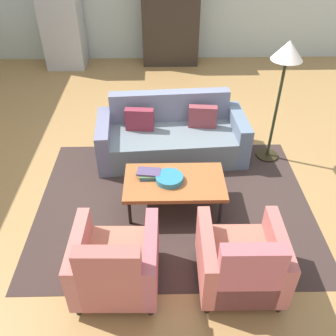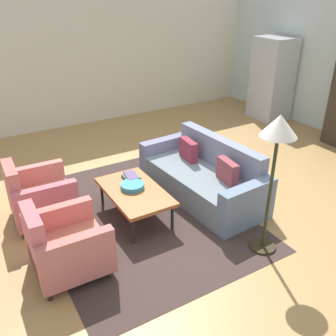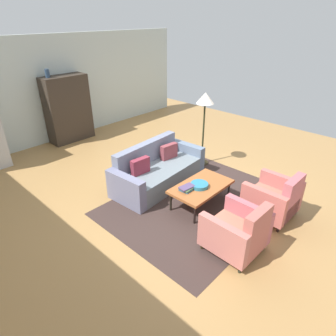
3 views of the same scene
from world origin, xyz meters
TOP-DOWN VIEW (x-y plane):
  - ground_plane at (0.00, 0.00)m, footprint 10.47×10.47m
  - wall_left at (-4.24, 0.00)m, footprint 0.12×8.73m
  - area_rug at (-0.14, -0.66)m, footprint 3.40×2.60m
  - couch at (-0.15, 0.48)m, footprint 2.16×1.04m
  - coffee_table at (-0.14, -0.71)m, footprint 1.20×0.70m
  - armchair_left at (-0.74, -1.87)m, footprint 0.82×0.82m
  - armchair_right at (0.46, -1.87)m, footprint 0.81×0.81m
  - fruit_bowl at (-0.20, -0.71)m, footprint 0.33×0.33m
  - book_stack at (-0.45, -0.61)m, footprint 0.30×0.21m
  - refrigerator at (-2.34, 3.91)m, footprint 0.80×0.73m
  - floor_lamp at (1.28, 0.34)m, footprint 0.40×0.40m

SIDE VIEW (x-z plane):
  - ground_plane at x=0.00m, z-range 0.00..0.00m
  - area_rug at x=-0.14m, z-range 0.00..0.01m
  - couch at x=-0.15m, z-range -0.14..0.72m
  - armchair_left at x=-0.74m, z-range -0.10..0.78m
  - armchair_right at x=0.46m, z-range -0.10..0.78m
  - coffee_table at x=-0.14m, z-range 0.17..0.59m
  - fruit_bowl at x=-0.20m, z-range 0.42..0.49m
  - book_stack at x=-0.45m, z-range 0.42..0.49m
  - refrigerator at x=-2.34m, z-range 0.00..1.85m
  - wall_left at x=-4.24m, z-range 0.00..2.80m
  - floor_lamp at x=1.28m, z-range 0.58..2.30m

